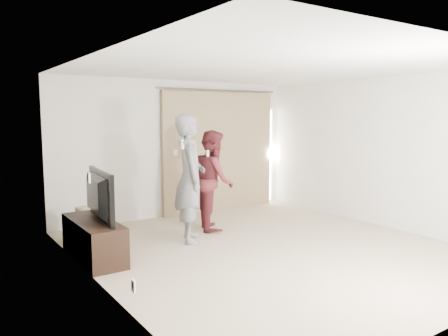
{
  "coord_description": "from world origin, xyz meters",
  "views": [
    {
      "loc": [
        -4.04,
        -4.72,
        1.93
      ],
      "look_at": [
        -0.0,
        1.2,
        1.07
      ],
      "focal_mm": 35.0,
      "sensor_mm": 36.0,
      "label": 1
    }
  ],
  "objects_px": {
    "tv": "(92,196)",
    "person_woman": "(213,180)",
    "tv_console": "(94,240)",
    "person_man": "(190,178)"
  },
  "relations": [
    {
      "from": "tv_console",
      "to": "tv",
      "type": "relative_size",
      "value": 1.17
    },
    {
      "from": "person_man",
      "to": "person_woman",
      "type": "distance_m",
      "value": 0.82
    },
    {
      "from": "tv",
      "to": "person_woman",
      "type": "distance_m",
      "value": 2.25
    },
    {
      "from": "tv",
      "to": "person_woman",
      "type": "xyz_separation_m",
      "value": [
        2.21,
        0.43,
        -0.02
      ]
    },
    {
      "from": "person_woman",
      "to": "tv",
      "type": "bearing_deg",
      "value": -168.91
    },
    {
      "from": "tv_console",
      "to": "person_woman",
      "type": "bearing_deg",
      "value": 11.09
    },
    {
      "from": "tv_console",
      "to": "person_woman",
      "type": "xyz_separation_m",
      "value": [
        2.21,
        0.43,
        0.58
      ]
    },
    {
      "from": "tv",
      "to": "tv_console",
      "type": "bearing_deg",
      "value": 0.0
    },
    {
      "from": "person_man",
      "to": "person_woman",
      "type": "xyz_separation_m",
      "value": [
        0.7,
        0.42,
        -0.14
      ]
    },
    {
      "from": "tv_console",
      "to": "tv",
      "type": "height_order",
      "value": "tv"
    }
  ]
}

